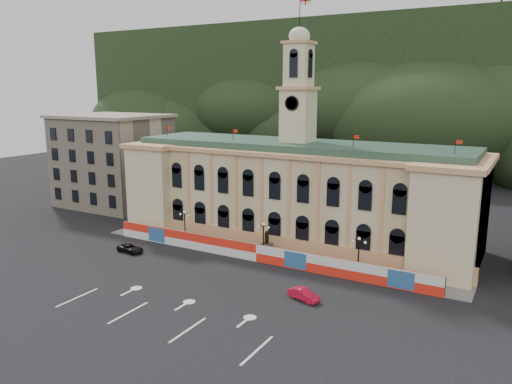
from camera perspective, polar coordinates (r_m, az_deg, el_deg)
The scene contains 13 objects.
ground at distance 58.88m, azimuth -7.34°, elevation -12.16°, with size 260.00×260.00×0.00m, color black.
lane_markings at distance 55.35m, azimuth -10.53°, elevation -13.89°, with size 26.00×10.00×0.02m, color white, non-canonical shape.
hill_ridge at distance 168.01m, azimuth 18.67°, elevation 9.70°, with size 230.00×80.00×64.00m.
city_hall at distance 79.25m, azimuth 4.57°, elevation 0.13°, with size 56.20×17.60×37.10m.
side_building_left at distance 106.67m, azimuth -16.05°, elevation 3.52°, with size 21.00×17.00×18.60m.
hoarding_fence at distance 70.14m, azimuth 0.12°, elevation -6.97°, with size 50.00×0.44×2.50m.
pavement at distance 72.77m, azimuth 1.13°, elevation -7.24°, with size 56.00×5.50×0.16m, color slate.
statue at distance 72.62m, azimuth 1.23°, elevation -6.36°, with size 1.40×1.40×3.72m.
lamp_left at distance 78.65m, azimuth -8.14°, elevation -3.62°, with size 1.96×0.44×5.15m.
lamp_center at distance 71.22m, azimuth 0.85°, elevation -5.14°, with size 1.96×0.44×5.15m.
lamp_right at distance 65.96m, azimuth 11.65°, elevation -6.78°, with size 1.96×0.44×5.15m.
red_sedan at distance 58.49m, azimuth 5.49°, elevation -11.59°, with size 4.17×2.43×1.30m, color red.
black_suv at distance 76.43m, azimuth -14.16°, elevation -6.27°, with size 4.40×2.28×1.19m, color black.
Camera 1 is at (32.78, -42.74, 23.79)m, focal length 35.00 mm.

